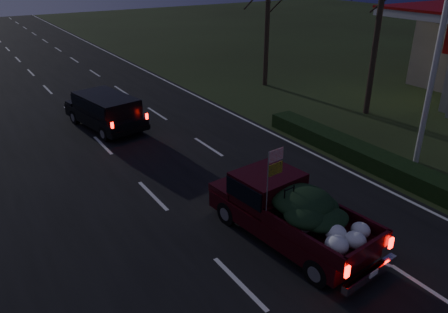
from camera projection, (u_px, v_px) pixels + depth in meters
ground at (239, 284)px, 10.39m from camera, size 120.00×120.00×0.00m
road_asphalt at (239, 283)px, 10.39m from camera, size 14.00×120.00×0.02m
hedge_row at (365, 156)px, 16.40m from camera, size 1.00×10.00×0.60m
light_pole at (446, 11)px, 14.32m from camera, size 0.50×0.90×9.16m
pickup_truck at (289, 209)px, 11.69m from camera, size 2.33×5.00×2.54m
lead_suv at (106, 108)px, 19.50m from camera, size 2.54×4.64×1.26m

